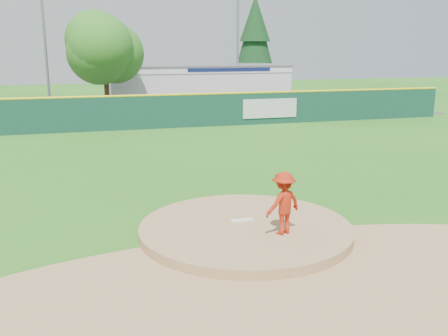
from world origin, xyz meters
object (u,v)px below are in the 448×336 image
object	(u,v)px
pitcher	(283,203)
van	(232,105)
conifer_tree	(255,39)
deciduous_tree	(105,50)
pool_building_grp	(195,84)
light_pole_left	(44,29)
light_pole_right	(238,38)

from	to	relation	value
pitcher	van	size ratio (longest dim) A/B	0.34
pitcher	conifer_tree	xyz separation A→B (m)	(12.32, 36.83, 4.51)
deciduous_tree	van	bearing A→B (deg)	-9.46
pool_building_grp	pitcher	bearing A→B (deg)	-99.20
pool_building_grp	conifer_tree	xyz separation A→B (m)	(7.00, 4.01, 3.88)
conifer_tree	light_pole_left	distance (m)	21.03
pitcher	deciduous_tree	bearing A→B (deg)	-103.75
pitcher	van	bearing A→B (deg)	-123.87
pool_building_grp	deciduous_tree	bearing A→B (deg)	-138.84
pool_building_grp	conifer_tree	size ratio (longest dim) A/B	1.60
conifer_tree	deciduous_tree	bearing A→B (deg)	-143.75
light_pole_left	van	bearing A→B (deg)	-15.14
pitcher	light_pole_left	world-z (taller)	light_pole_left
pitcher	pool_building_grp	bearing A→B (deg)	-118.89
deciduous_tree	conifer_tree	size ratio (longest dim) A/B	0.77
pool_building_grp	conifer_tree	distance (m)	8.95
light_pole_left	pitcher	bearing A→B (deg)	-76.49
deciduous_tree	light_pole_left	distance (m)	4.72
deciduous_tree	light_pole_left	world-z (taller)	light_pole_left
light_pole_left	light_pole_right	distance (m)	15.14
pool_building_grp	deciduous_tree	world-z (taller)	deciduous_tree
pitcher	light_pole_right	world-z (taller)	light_pole_right
conifer_tree	light_pole_right	size ratio (longest dim) A/B	0.95
van	light_pole_right	bearing A→B (deg)	-43.24
pool_building_grp	light_pole_left	distance (m)	13.72
pitcher	van	xyz separation A→B (m)	(6.15, 24.36, -0.38)
van	light_pole_left	bearing A→B (deg)	53.19
van	pool_building_grp	world-z (taller)	pool_building_grp
van	pool_building_grp	xyz separation A→B (m)	(-0.84, 8.47, 1.01)
van	light_pole_right	distance (m)	7.65
pool_building_grp	deciduous_tree	xyz separation A→B (m)	(-8.00, -6.99, 2.89)
pitcher	light_pole_left	distance (m)	29.06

